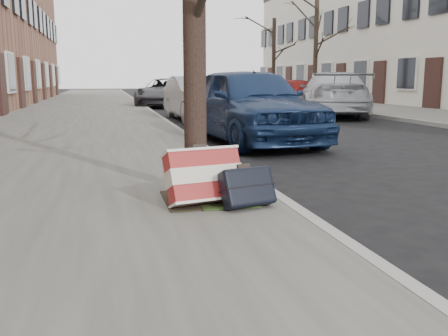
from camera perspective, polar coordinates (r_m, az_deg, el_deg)
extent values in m
cube|color=slate|center=(18.61, -15.80, 6.02)|extent=(5.00, 70.00, 0.12)
cube|color=slate|center=(21.48, 16.73, 6.50)|extent=(4.00, 70.00, 0.12)
cube|color=black|center=(4.99, -1.93, -3.51)|extent=(0.85, 0.85, 0.02)
cube|color=maroon|center=(4.72, -2.28, -0.99)|extent=(0.78, 0.53, 0.55)
cube|color=black|center=(4.64, 2.68, -2.16)|extent=(0.57, 0.42, 0.40)
imported|color=#15264A|center=(10.28, 2.92, 7.29)|extent=(2.31, 4.76, 1.57)
imported|color=#93979A|center=(15.75, -3.07, 7.96)|extent=(1.67, 4.22, 1.37)
imported|color=#3D3D42|center=(23.30, -6.69, 8.56)|extent=(3.47, 5.07, 1.29)
imported|color=#AFB1B7|center=(17.78, 12.23, 8.22)|extent=(3.63, 5.57, 1.50)
imported|color=maroon|center=(22.31, 7.19, 8.53)|extent=(2.18, 4.11, 1.33)
cylinder|color=black|center=(25.38, 10.43, 13.17)|extent=(0.22, 0.22, 5.10)
cylinder|color=black|center=(31.17, 5.70, 12.37)|extent=(0.23, 0.23, 4.72)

